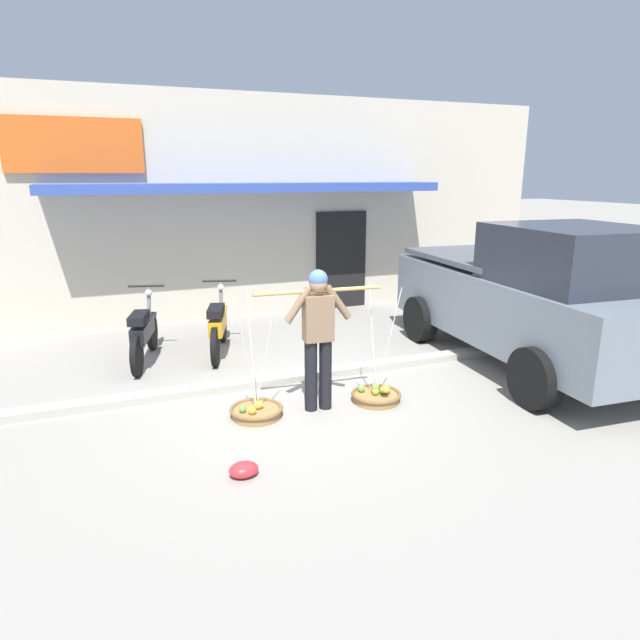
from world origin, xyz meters
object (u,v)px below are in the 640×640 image
fruit_vendor (318,331)px  fruit_basket_right_side (376,395)px  plastic_litter_bag (244,470)px  motorcycle_second_in_row (218,326)px  motorcycle_nearest_shop (144,333)px  parked_truck (534,297)px  fruit_basket_left_side (256,411)px

fruit_vendor → fruit_basket_right_side: size_ratio=1.17×
plastic_litter_bag → motorcycle_second_in_row: bearing=82.1°
motorcycle_second_in_row → plastic_litter_bag: motorcycle_second_in_row is taller
fruit_vendor → plastic_litter_bag: 1.91m
motorcycle_second_in_row → motorcycle_nearest_shop: bearing=-179.4°
parked_truck → plastic_litter_bag: 4.99m
motorcycle_second_in_row → parked_truck: bearing=-28.0°
fruit_vendor → fruit_basket_left_side: fruit_vendor is taller
fruit_basket_left_side → fruit_basket_right_side: 1.51m
fruit_basket_right_side → motorcycle_nearest_shop: (-2.56, 2.58, 0.37)m
plastic_litter_bag → fruit_vendor: bearing=44.5°
fruit_vendor → fruit_basket_left_side: 1.18m
parked_truck → plastic_litter_bag: (-4.66, -1.52, -0.96)m
fruit_vendor → plastic_litter_bag: (-1.20, -1.18, -0.91)m
fruit_basket_left_side → motorcycle_nearest_shop: (-1.05, 2.48, 0.38)m
fruit_basket_right_side → fruit_basket_left_side: bearing=176.1°
fruit_basket_left_side → motorcycle_nearest_shop: size_ratio=0.81×
plastic_litter_bag → motorcycle_nearest_shop: bearing=99.2°
fruit_basket_right_side → plastic_litter_bag: size_ratio=5.18×
fruit_basket_right_side → parked_truck: bearing=8.3°
fruit_basket_right_side → plastic_litter_bag: bearing=-150.0°
motorcycle_second_in_row → fruit_basket_right_side: bearing=-61.0°
fruit_vendor → plastic_litter_bag: fruit_vendor is taller
fruit_vendor → motorcycle_second_in_row: fruit_vendor is taller
fruit_vendor → parked_truck: (3.46, 0.34, 0.05)m
motorcycle_nearest_shop → fruit_vendor: bearing=-54.5°
motorcycle_second_in_row → parked_truck: size_ratio=0.37×
fruit_basket_right_side → motorcycle_second_in_row: bearing=119.0°
motorcycle_second_in_row → parked_truck: (4.14, -2.20, 0.58)m
motorcycle_second_in_row → plastic_litter_bag: 3.78m
fruit_basket_left_side → plastic_litter_bag: size_ratio=5.18×
motorcycle_nearest_shop → fruit_basket_left_side: bearing=-67.1°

